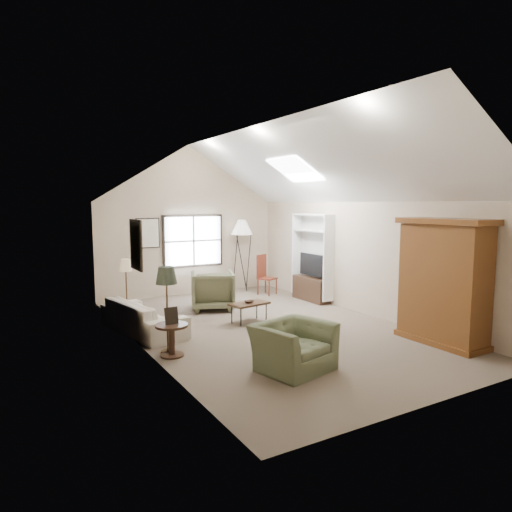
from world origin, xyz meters
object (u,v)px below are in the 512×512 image
sofa (143,316)px  armchair_near (293,347)px  side_table (172,340)px  side_chair (267,275)px  armoire (444,282)px  armchair_far (213,290)px  coffee_table (249,312)px

sofa → armchair_near: (1.35, -3.08, 0.04)m
side_table → side_chair: size_ratio=0.49×
armoire → side_table: bearing=158.5°
armoire → armchair_far: bearing=119.0°
sofa → side_chair: 4.41m
armchair_near → side_table: size_ratio=2.04×
armchair_near → side_chair: (2.61, 4.98, 0.19)m
sofa → side_table: sofa is taller
armchair_near → coffee_table: 2.80m
side_table → side_chair: (3.97, 3.50, 0.28)m
armchair_near → armoire: bearing=-18.0°
sofa → coffee_table: size_ratio=2.61×
armoire → sofa: 5.56m
coffee_table → side_table: bearing=-150.2°
armchair_far → side_chair: (2.02, 0.84, 0.09)m
armchair_far → side_table: (-1.95, -2.66, -0.19)m
armoire → sofa: (-4.38, 3.33, -0.79)m
side_chair → armchair_near: bearing=-142.4°
armoire → armchair_near: 3.13m
armchair_far → side_chair: size_ratio=0.92×
coffee_table → armchair_near: bearing=-105.8°
sofa → armchair_far: bearing=-72.6°
coffee_table → side_table: (-2.12, -1.21, 0.06)m
armoire → armchair_far: (-2.43, 4.39, -0.65)m
armoire → side_chair: size_ratio=2.04×
armoire → side_chair: 5.28m
armoire → coffee_table: bearing=127.6°
armchair_near → armchair_far: (0.60, 4.13, 0.10)m
sofa → side_chair: side_chair is taller
armoire → side_table: (-4.38, 1.73, -0.84)m
side_chair → armoire: bearing=-110.2°
armchair_far → side_table: armchair_far is taller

